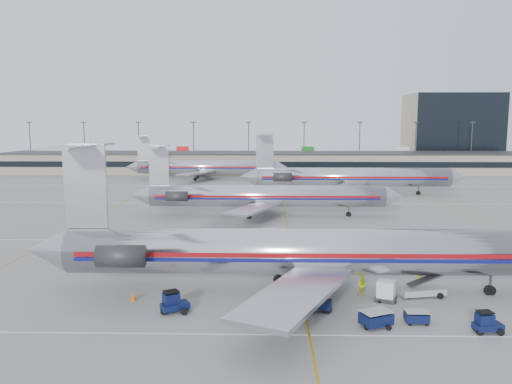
{
  "coord_description": "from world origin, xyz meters",
  "views": [
    {
      "loc": [
        -2.94,
        -50.97,
        14.5
      ],
      "look_at": [
        -4.59,
        22.48,
        4.5
      ],
      "focal_mm": 35.0,
      "sensor_mm": 36.0,
      "label": 1
    }
  ],
  "objects_px": {
    "uld_container": "(386,291)",
    "belt_loader": "(423,289)",
    "jet_second_row": "(261,196)",
    "tug_center": "(313,300)",
    "jet_foreground": "(304,251)"
  },
  "relations": [
    {
      "from": "uld_container",
      "to": "jet_second_row",
      "type": "bearing_deg",
      "value": 128.99
    },
    {
      "from": "jet_second_row",
      "to": "tug_center",
      "type": "relative_size",
      "value": 16.14
    },
    {
      "from": "belt_loader",
      "to": "jet_second_row",
      "type": "bearing_deg",
      "value": 99.74
    },
    {
      "from": "jet_foreground",
      "to": "jet_second_row",
      "type": "height_order",
      "value": "jet_foreground"
    },
    {
      "from": "tug_center",
      "to": "uld_container",
      "type": "distance_m",
      "value": 6.63
    },
    {
      "from": "tug_center",
      "to": "uld_container",
      "type": "relative_size",
      "value": 1.31
    },
    {
      "from": "jet_foreground",
      "to": "uld_container",
      "type": "bearing_deg",
      "value": -14.52
    },
    {
      "from": "belt_loader",
      "to": "tug_center",
      "type": "bearing_deg",
      "value": -171.14
    },
    {
      "from": "uld_container",
      "to": "belt_loader",
      "type": "relative_size",
      "value": 0.45
    },
    {
      "from": "jet_second_row",
      "to": "belt_loader",
      "type": "bearing_deg",
      "value": -69.13
    },
    {
      "from": "jet_foreground",
      "to": "uld_container",
      "type": "distance_m",
      "value": 7.45
    },
    {
      "from": "jet_second_row",
      "to": "uld_container",
      "type": "distance_m",
      "value": 39.83
    },
    {
      "from": "jet_foreground",
      "to": "tug_center",
      "type": "bearing_deg",
      "value": -83.72
    },
    {
      "from": "uld_container",
      "to": "belt_loader",
      "type": "distance_m",
      "value": 3.6
    },
    {
      "from": "jet_foreground",
      "to": "tug_center",
      "type": "distance_m",
      "value": 5.01
    }
  ]
}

